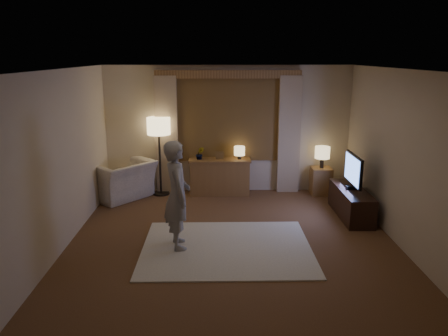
{
  "coord_description": "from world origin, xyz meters",
  "views": [
    {
      "loc": [
        -0.25,
        -6.11,
        2.8
      ],
      "look_at": [
        -0.12,
        0.6,
        1.05
      ],
      "focal_mm": 35.0,
      "sensor_mm": 36.0,
      "label": 1
    }
  ],
  "objects_px": {
    "person": "(177,195)",
    "sideboard": "(220,178)",
    "tv_stand": "(351,203)",
    "armchair": "(121,180)",
    "side_table": "(321,181)"
  },
  "relations": [
    {
      "from": "person",
      "to": "sideboard",
      "type": "bearing_deg",
      "value": -26.98
    },
    {
      "from": "sideboard",
      "to": "tv_stand",
      "type": "relative_size",
      "value": 0.86
    },
    {
      "from": "sideboard",
      "to": "person",
      "type": "distance_m",
      "value": 2.69
    },
    {
      "from": "person",
      "to": "armchair",
      "type": "bearing_deg",
      "value": 16.49
    },
    {
      "from": "person",
      "to": "side_table",
      "type": "bearing_deg",
      "value": -60.13
    },
    {
      "from": "sideboard",
      "to": "side_table",
      "type": "height_order",
      "value": "sideboard"
    },
    {
      "from": "side_table",
      "to": "tv_stand",
      "type": "distance_m",
      "value": 1.29
    },
    {
      "from": "sideboard",
      "to": "tv_stand",
      "type": "bearing_deg",
      "value": -29.48
    },
    {
      "from": "sideboard",
      "to": "side_table",
      "type": "xyz_separation_m",
      "value": [
        2.08,
        -0.05,
        -0.07
      ]
    },
    {
      "from": "side_table",
      "to": "person",
      "type": "bearing_deg",
      "value": -137.18
    },
    {
      "from": "armchair",
      "to": "person",
      "type": "bearing_deg",
      "value": 70.6
    },
    {
      "from": "tv_stand",
      "to": "armchair",
      "type": "bearing_deg",
      "value": 165.51
    },
    {
      "from": "side_table",
      "to": "person",
      "type": "xyz_separation_m",
      "value": [
        -2.72,
        -2.52,
        0.54
      ]
    },
    {
      "from": "sideboard",
      "to": "armchair",
      "type": "distance_m",
      "value": 1.99
    },
    {
      "from": "armchair",
      "to": "side_table",
      "type": "height_order",
      "value": "armchair"
    }
  ]
}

